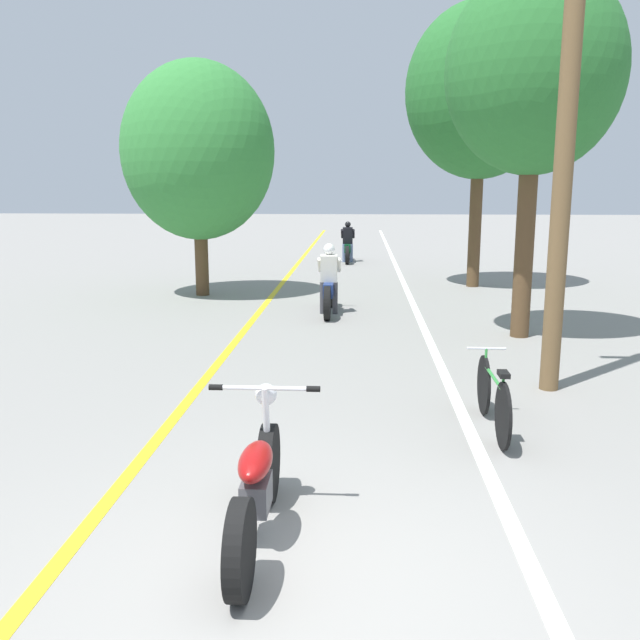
# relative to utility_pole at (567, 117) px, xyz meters

# --- Properties ---
(ground_plane) EXTENTS (120.00, 120.00, 0.00)m
(ground_plane) POSITION_rel_utility_pole_xyz_m (-2.90, -4.69, -3.43)
(ground_plane) COLOR gray
(lane_stripe_center) EXTENTS (0.14, 48.00, 0.01)m
(lane_stripe_center) POSITION_rel_utility_pole_xyz_m (-4.60, 7.93, -3.43)
(lane_stripe_center) COLOR yellow
(lane_stripe_center) RESTS_ON ground
(lane_stripe_edge) EXTENTS (0.14, 48.00, 0.01)m
(lane_stripe_edge) POSITION_rel_utility_pole_xyz_m (-1.28, 7.93, -3.43)
(lane_stripe_edge) COLOR white
(lane_stripe_edge) RESTS_ON ground
(utility_pole) EXTENTS (1.10, 0.24, 6.68)m
(utility_pole) POSITION_rel_utility_pole_xyz_m (0.00, 0.00, 0.00)
(utility_pole) COLOR brown
(utility_pole) RESTS_ON ground
(roadside_tree_right_near) EXTENTS (2.93, 2.64, 6.15)m
(roadside_tree_right_near) POSITION_rel_utility_pole_xyz_m (0.34, 3.18, 1.00)
(roadside_tree_right_near) COLOR #513A23
(roadside_tree_right_near) RESTS_ON ground
(roadside_tree_right_far) EXTENTS (3.79, 3.41, 7.13)m
(roadside_tree_right_far) POSITION_rel_utility_pole_xyz_m (0.50, 9.26, 1.50)
(roadside_tree_right_far) COLOR #513A23
(roadside_tree_right_far) RESTS_ON ground
(roadside_tree_left) EXTENTS (3.59, 3.23, 5.48)m
(roadside_tree_left) POSITION_rel_utility_pole_xyz_m (-6.30, 7.42, -0.03)
(roadside_tree_left) COLOR #513A23
(roadside_tree_left) RESTS_ON ground
(motorcycle_foreground) EXTENTS (0.89, 2.04, 1.06)m
(motorcycle_foreground) POSITION_rel_utility_pole_xyz_m (-3.24, -4.03, -3.00)
(motorcycle_foreground) COLOR black
(motorcycle_foreground) RESTS_ON ground
(motorcycle_rider_lead) EXTENTS (0.50, 2.16, 1.45)m
(motorcycle_rider_lead) POSITION_rel_utility_pole_xyz_m (-3.12, 5.19, -2.88)
(motorcycle_rider_lead) COLOR black
(motorcycle_rider_lead) RESTS_ON ground
(motorcycle_rider_far) EXTENTS (0.50, 2.11, 1.40)m
(motorcycle_rider_far) POSITION_rel_utility_pole_xyz_m (-2.91, 14.92, -2.91)
(motorcycle_rider_far) COLOR black
(motorcycle_rider_far) RESTS_ON ground
(bicycle_parked) EXTENTS (0.44, 1.78, 0.81)m
(bicycle_parked) POSITION_rel_utility_pole_xyz_m (-1.03, -1.58, -3.06)
(bicycle_parked) COLOR black
(bicycle_parked) RESTS_ON ground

